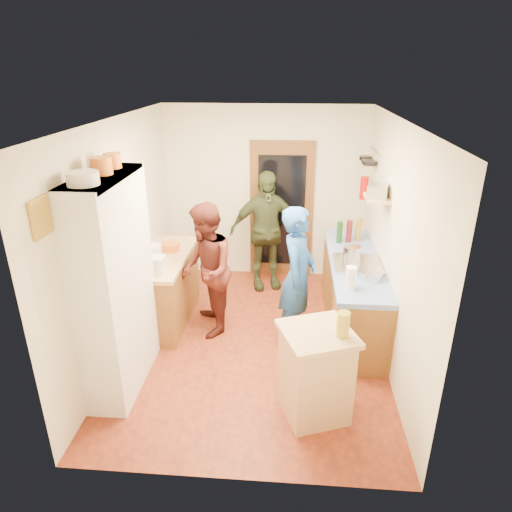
# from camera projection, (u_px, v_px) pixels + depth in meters

# --- Properties ---
(floor) EXTENTS (3.00, 4.00, 0.02)m
(floor) POSITION_uv_depth(u_px,v_px,m) (254.00, 342.00, 5.54)
(floor) COLOR maroon
(floor) RESTS_ON ground
(ceiling) EXTENTS (3.00, 4.00, 0.02)m
(ceiling) POSITION_uv_depth(u_px,v_px,m) (254.00, 119.00, 4.52)
(ceiling) COLOR silver
(ceiling) RESTS_ON ground
(wall_back) EXTENTS (3.00, 0.02, 2.60)m
(wall_back) POSITION_uv_depth(u_px,v_px,m) (265.00, 194.00, 6.88)
(wall_back) COLOR #EDE6CD
(wall_back) RESTS_ON ground
(wall_front) EXTENTS (3.00, 0.02, 2.60)m
(wall_front) POSITION_uv_depth(u_px,v_px,m) (230.00, 345.00, 3.19)
(wall_front) COLOR #EDE6CD
(wall_front) RESTS_ON ground
(wall_left) EXTENTS (0.02, 4.00, 2.60)m
(wall_left) POSITION_uv_depth(u_px,v_px,m) (121.00, 238.00, 5.14)
(wall_left) COLOR #EDE6CD
(wall_left) RESTS_ON ground
(wall_right) EXTENTS (0.02, 4.00, 2.60)m
(wall_right) POSITION_uv_depth(u_px,v_px,m) (393.00, 246.00, 4.92)
(wall_right) COLOR #EDE6CD
(wall_right) RESTS_ON ground
(door_frame) EXTENTS (0.95, 0.06, 2.10)m
(door_frame) POSITION_uv_depth(u_px,v_px,m) (281.00, 211.00, 6.92)
(door_frame) COLOR brown
(door_frame) RESTS_ON ground
(door_glass) EXTENTS (0.70, 0.02, 1.70)m
(door_glass) POSITION_uv_depth(u_px,v_px,m) (281.00, 212.00, 6.89)
(door_glass) COLOR black
(door_glass) RESTS_ON door_frame
(hutch_body) EXTENTS (0.40, 1.20, 2.20)m
(hutch_body) POSITION_uv_depth(u_px,v_px,m) (115.00, 286.00, 4.47)
(hutch_body) COLOR white
(hutch_body) RESTS_ON ground
(hutch_top_shelf) EXTENTS (0.40, 1.14, 0.04)m
(hutch_top_shelf) POSITION_uv_depth(u_px,v_px,m) (101.00, 178.00, 4.05)
(hutch_top_shelf) COLOR white
(hutch_top_shelf) RESTS_ON hutch_body
(plate_stack) EXTENTS (0.26, 0.26, 0.11)m
(plate_stack) POSITION_uv_depth(u_px,v_px,m) (83.00, 178.00, 3.71)
(plate_stack) COLOR white
(plate_stack) RESTS_ON hutch_top_shelf
(orange_pot_a) EXTENTS (0.19, 0.19, 0.15)m
(orange_pot_a) POSITION_uv_depth(u_px,v_px,m) (101.00, 166.00, 4.05)
(orange_pot_a) COLOR orange
(orange_pot_a) RESTS_ON hutch_top_shelf
(orange_pot_b) EXTENTS (0.16, 0.16, 0.14)m
(orange_pot_b) POSITION_uv_depth(u_px,v_px,m) (112.00, 161.00, 4.30)
(orange_pot_b) COLOR orange
(orange_pot_b) RESTS_ON hutch_top_shelf
(left_counter_base) EXTENTS (0.60, 1.40, 0.85)m
(left_counter_base) POSITION_uv_depth(u_px,v_px,m) (164.00, 290.00, 5.88)
(left_counter_base) COLOR brown
(left_counter_base) RESTS_ON ground
(left_counter_top) EXTENTS (0.64, 1.44, 0.05)m
(left_counter_top) POSITION_uv_depth(u_px,v_px,m) (162.00, 258.00, 5.70)
(left_counter_top) COLOR tan
(left_counter_top) RESTS_ON left_counter_base
(toaster) EXTENTS (0.27, 0.18, 0.20)m
(toaster) POSITION_uv_depth(u_px,v_px,m) (153.00, 265.00, 5.19)
(toaster) COLOR white
(toaster) RESTS_ON left_counter_top
(kettle) EXTENTS (0.19, 0.19, 0.19)m
(kettle) POSITION_uv_depth(u_px,v_px,m) (155.00, 252.00, 5.56)
(kettle) COLOR white
(kettle) RESTS_ON left_counter_top
(orange_bowl) EXTENTS (0.26, 0.26, 0.10)m
(orange_bowl) POSITION_uv_depth(u_px,v_px,m) (171.00, 247.00, 5.83)
(orange_bowl) COLOR orange
(orange_bowl) RESTS_ON left_counter_top
(chopping_board) EXTENTS (0.33, 0.26, 0.02)m
(chopping_board) POSITION_uv_depth(u_px,v_px,m) (174.00, 240.00, 6.18)
(chopping_board) COLOR tan
(chopping_board) RESTS_ON left_counter_top
(right_counter_base) EXTENTS (0.60, 2.20, 0.84)m
(right_counter_base) POSITION_uv_depth(u_px,v_px,m) (352.00, 295.00, 5.75)
(right_counter_base) COLOR brown
(right_counter_base) RESTS_ON ground
(right_counter_top) EXTENTS (0.62, 2.22, 0.06)m
(right_counter_top) POSITION_uv_depth(u_px,v_px,m) (355.00, 263.00, 5.57)
(right_counter_top) COLOR #0A32B4
(right_counter_top) RESTS_ON right_counter_base
(hob) EXTENTS (0.55, 0.58, 0.04)m
(hob) POSITION_uv_depth(u_px,v_px,m) (357.00, 264.00, 5.41)
(hob) COLOR silver
(hob) RESTS_ON right_counter_top
(pot_on_hob) EXTENTS (0.21, 0.21, 0.14)m
(pot_on_hob) POSITION_uv_depth(u_px,v_px,m) (352.00, 252.00, 5.53)
(pot_on_hob) COLOR silver
(pot_on_hob) RESTS_ON hob
(bottle_a) EXTENTS (0.08, 0.08, 0.29)m
(bottle_a) POSITION_uv_depth(u_px,v_px,m) (340.00, 232.00, 6.06)
(bottle_a) COLOR #143F14
(bottle_a) RESTS_ON right_counter_top
(bottle_b) EXTENTS (0.08, 0.08, 0.30)m
(bottle_b) POSITION_uv_depth(u_px,v_px,m) (349.00, 231.00, 6.09)
(bottle_b) COLOR #591419
(bottle_b) RESTS_ON right_counter_top
(bottle_c) EXTENTS (0.08, 0.08, 0.31)m
(bottle_c) POSITION_uv_depth(u_px,v_px,m) (359.00, 230.00, 6.12)
(bottle_c) COLOR olive
(bottle_c) RESTS_ON right_counter_top
(paper_towel) EXTENTS (0.12, 0.12, 0.25)m
(paper_towel) POSITION_uv_depth(u_px,v_px,m) (351.00, 278.00, 4.81)
(paper_towel) COLOR white
(paper_towel) RESTS_ON right_counter_top
(mixing_bowl) EXTENTS (0.32, 0.32, 0.10)m
(mixing_bowl) POSITION_uv_depth(u_px,v_px,m) (370.00, 275.00, 5.07)
(mixing_bowl) COLOR silver
(mixing_bowl) RESTS_ON right_counter_top
(island_base) EXTENTS (0.71, 0.71, 0.86)m
(island_base) POSITION_uv_depth(u_px,v_px,m) (315.00, 375.00, 4.26)
(island_base) COLOR tan
(island_base) RESTS_ON ground
(island_top) EXTENTS (0.80, 0.80, 0.05)m
(island_top) POSITION_uv_depth(u_px,v_px,m) (318.00, 334.00, 4.08)
(island_top) COLOR tan
(island_top) RESTS_ON island_base
(cutting_board) EXTENTS (0.43, 0.39, 0.02)m
(cutting_board) POSITION_uv_depth(u_px,v_px,m) (310.00, 331.00, 4.11)
(cutting_board) COLOR white
(cutting_board) RESTS_ON island_top
(oil_jar) EXTENTS (0.15, 0.15, 0.23)m
(oil_jar) POSITION_uv_depth(u_px,v_px,m) (343.00, 324.00, 3.96)
(oil_jar) COLOR #AD9E2D
(oil_jar) RESTS_ON island_top
(pan_rail) EXTENTS (0.02, 0.65, 0.02)m
(pan_rail) POSITION_uv_depth(u_px,v_px,m) (373.00, 151.00, 6.03)
(pan_rail) COLOR silver
(pan_rail) RESTS_ON wall_right
(pan_hang_a) EXTENTS (0.18, 0.18, 0.05)m
(pan_hang_a) POSITION_uv_depth(u_px,v_px,m) (370.00, 163.00, 5.93)
(pan_hang_a) COLOR black
(pan_hang_a) RESTS_ON pan_rail
(pan_hang_b) EXTENTS (0.16, 0.16, 0.05)m
(pan_hang_b) POSITION_uv_depth(u_px,v_px,m) (367.00, 162.00, 6.12)
(pan_hang_b) COLOR black
(pan_hang_b) RESTS_ON pan_rail
(pan_hang_c) EXTENTS (0.17, 0.17, 0.05)m
(pan_hang_c) POSITION_uv_depth(u_px,v_px,m) (365.00, 158.00, 6.30)
(pan_hang_c) COLOR black
(pan_hang_c) RESTS_ON pan_rail
(wall_shelf) EXTENTS (0.26, 0.42, 0.03)m
(wall_shelf) POSITION_uv_depth(u_px,v_px,m) (377.00, 198.00, 5.19)
(wall_shelf) COLOR tan
(wall_shelf) RESTS_ON wall_right
(radio) EXTENTS (0.29, 0.35, 0.15)m
(radio) POSITION_uv_depth(u_px,v_px,m) (378.00, 191.00, 5.15)
(radio) COLOR silver
(radio) RESTS_ON wall_shelf
(ext_bracket) EXTENTS (0.06, 0.10, 0.04)m
(ext_bracket) POSITION_uv_depth(u_px,v_px,m) (368.00, 191.00, 6.43)
(ext_bracket) COLOR black
(ext_bracket) RESTS_ON wall_right
(fire_extinguisher) EXTENTS (0.11, 0.11, 0.32)m
(fire_extinguisher) POSITION_uv_depth(u_px,v_px,m) (364.00, 188.00, 6.41)
(fire_extinguisher) COLOR red
(fire_extinguisher) RESTS_ON wall_right
(picture_frame) EXTENTS (0.03, 0.25, 0.30)m
(picture_frame) POSITION_uv_depth(u_px,v_px,m) (41.00, 217.00, 3.43)
(picture_frame) COLOR gold
(picture_frame) RESTS_ON wall_left
(person_hob) EXTENTS (0.53, 0.69, 1.68)m
(person_hob) POSITION_uv_depth(u_px,v_px,m) (300.00, 278.00, 5.24)
(person_hob) COLOR #1F50A2
(person_hob) RESTS_ON ground
(person_left) EXTENTS (0.81, 0.93, 1.65)m
(person_left) POSITION_uv_depth(u_px,v_px,m) (208.00, 269.00, 5.51)
(person_left) COLOR #4D1D17
(person_left) RESTS_ON ground
(person_back) EXTENTS (1.11, 0.69, 1.76)m
(person_back) POSITION_uv_depth(u_px,v_px,m) (266.00, 231.00, 6.59)
(person_back) COLOR #333B21
(person_back) RESTS_ON ground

